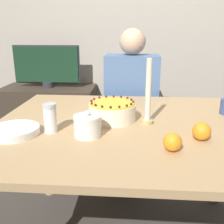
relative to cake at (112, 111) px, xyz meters
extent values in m
cube|color=#ADA393|center=(0.09, 1.36, 0.49)|extent=(8.00, 0.05, 2.60)
cube|color=tan|center=(0.09, -0.04, -0.06)|extent=(1.34, 1.11, 0.03)
cylinder|color=tan|center=(-0.52, 0.45, -0.44)|extent=(0.07, 0.07, 0.74)
cylinder|color=tan|center=(0.70, 0.45, -0.44)|extent=(0.07, 0.07, 0.74)
cylinder|color=#EFE5CC|center=(0.00, 0.00, 0.00)|extent=(0.24, 0.24, 0.08)
cylinder|color=yellow|center=(0.00, 0.00, 0.04)|extent=(0.23, 0.23, 0.01)
sphere|color=maroon|center=(0.10, 0.00, 0.05)|extent=(0.01, 0.01, 0.01)
sphere|color=maroon|center=(0.10, 0.04, 0.05)|extent=(0.01, 0.01, 0.01)
sphere|color=maroon|center=(0.07, 0.07, 0.05)|extent=(0.01, 0.01, 0.01)
sphere|color=maroon|center=(0.04, 0.10, 0.05)|extent=(0.01, 0.01, 0.01)
sphere|color=maroon|center=(0.00, 0.10, 0.05)|extent=(0.01, 0.01, 0.01)
sphere|color=maroon|center=(-0.04, 0.10, 0.05)|extent=(0.01, 0.01, 0.01)
sphere|color=maroon|center=(-0.07, 0.07, 0.05)|extent=(0.01, 0.01, 0.01)
sphere|color=maroon|center=(-0.10, 0.04, 0.05)|extent=(0.01, 0.01, 0.01)
sphere|color=maroon|center=(-0.10, 0.00, 0.05)|extent=(0.01, 0.01, 0.01)
sphere|color=maroon|center=(-0.10, -0.04, 0.05)|extent=(0.01, 0.01, 0.01)
sphere|color=maroon|center=(-0.07, -0.07, 0.05)|extent=(0.01, 0.01, 0.01)
sphere|color=maroon|center=(-0.04, -0.10, 0.05)|extent=(0.01, 0.01, 0.01)
sphere|color=maroon|center=(0.00, -0.10, 0.05)|extent=(0.01, 0.01, 0.01)
sphere|color=maroon|center=(0.04, -0.10, 0.05)|extent=(0.01, 0.01, 0.01)
sphere|color=maroon|center=(0.07, -0.07, 0.05)|extent=(0.01, 0.01, 0.01)
sphere|color=maroon|center=(0.10, -0.04, 0.05)|extent=(0.01, 0.01, 0.01)
cylinder|color=white|center=(-0.09, -0.22, -0.01)|extent=(0.12, 0.12, 0.08)
cylinder|color=white|center=(-0.09, -0.22, 0.04)|extent=(0.12, 0.12, 0.01)
sphere|color=white|center=(-0.09, -0.22, 0.06)|extent=(0.02, 0.02, 0.02)
cylinder|color=white|center=(-0.26, -0.18, 0.01)|extent=(0.06, 0.06, 0.11)
cylinder|color=silver|center=(-0.26, -0.18, 0.08)|extent=(0.06, 0.06, 0.02)
cylinder|color=white|center=(-0.41, -0.22, -0.04)|extent=(0.22, 0.22, 0.01)
cylinder|color=white|center=(-0.41, -0.22, -0.03)|extent=(0.22, 0.22, 0.01)
cylinder|color=white|center=(-0.41, -0.22, -0.03)|extent=(0.22, 0.22, 0.01)
cylinder|color=white|center=(-0.41, -0.22, -0.02)|extent=(0.22, 0.22, 0.01)
cylinder|color=tan|center=(0.17, -0.04, -0.04)|extent=(0.06, 0.06, 0.02)
cylinder|color=silver|center=(0.17, -0.04, 0.12)|extent=(0.03, 0.03, 0.30)
sphere|color=orange|center=(0.25, -0.34, -0.01)|extent=(0.07, 0.07, 0.07)
sphere|color=orange|center=(0.39, -0.22, -0.01)|extent=(0.08, 0.08, 0.08)
cube|color=#595960|center=(0.09, 0.71, -0.59)|extent=(0.34, 0.34, 0.45)
cube|color=#4C6B99|center=(0.09, 0.71, -0.07)|extent=(0.40, 0.24, 0.58)
sphere|color=#D8AD8C|center=(0.09, 0.71, 0.31)|extent=(0.19, 0.19, 0.19)
cube|color=#382D23|center=(-0.68, 1.10, -0.47)|extent=(0.86, 0.42, 0.69)
cylinder|color=#2D2D33|center=(-0.68, 1.10, -0.09)|extent=(0.10, 0.10, 0.05)
cube|color=#2D2D33|center=(-0.68, 1.11, 0.09)|extent=(0.61, 0.02, 0.34)
cube|color=#193823|center=(-0.68, 1.10, 0.09)|extent=(0.59, 0.03, 0.32)
camera|label=1|loc=(0.10, -1.25, 0.39)|focal=42.00mm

